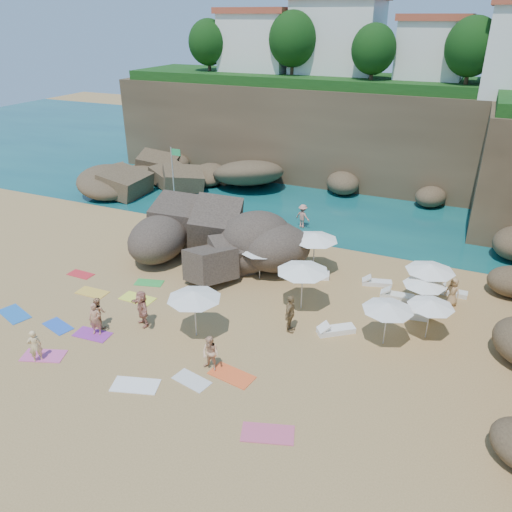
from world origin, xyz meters
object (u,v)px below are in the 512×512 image
at_px(person_stand_6, 35,346).
at_px(person_stand_4, 453,292).
at_px(parasol_1, 425,282).
at_px(person_stand_2, 303,216).
at_px(parasol_0, 260,249).
at_px(flag_pole, 174,168).
at_px(lounger_0, 377,283).
at_px(person_stand_3, 290,314).
at_px(parasol_2, 315,236).
at_px(person_stand_5, 218,222).
at_px(person_stand_1, 98,312).
at_px(rock_outcrop, 209,267).

bearing_deg(person_stand_6, person_stand_4, 163.10).
height_order(parasol_1, person_stand_2, parasol_1).
bearing_deg(parasol_0, parasol_1, -1.25).
relative_size(flag_pole, lounger_0, 2.77).
height_order(parasol_1, person_stand_6, parasol_1).
bearing_deg(parasol_1, parasol_0, 178.75).
distance_m(flag_pole, person_stand_3, 19.51).
distance_m(flag_pole, lounger_0, 18.76).
height_order(parasol_2, person_stand_6, parasol_2).
bearing_deg(parasol_1, person_stand_5, 160.64).
bearing_deg(parasol_1, flag_pole, 155.62).
distance_m(lounger_0, person_stand_4, 3.99).
distance_m(parasol_2, person_stand_3, 6.28).
distance_m(parasol_0, parasol_1, 8.78).
height_order(flag_pole, person_stand_5, flag_pole).
bearing_deg(parasol_2, parasol_0, -143.86).
height_order(flag_pole, person_stand_2, flag_pole).
xyz_separation_m(lounger_0, person_stand_4, (3.89, -0.58, 0.64)).
height_order(person_stand_1, person_stand_4, person_stand_1).
bearing_deg(person_stand_1, person_stand_5, -76.92).
bearing_deg(parasol_1, person_stand_6, -144.01).
xyz_separation_m(person_stand_1, person_stand_5, (-0.11, 12.21, 0.09)).
bearing_deg(person_stand_2, person_stand_4, 164.00).
relative_size(parasol_2, person_stand_6, 1.72).
distance_m(parasol_0, person_stand_3, 5.48).
xyz_separation_m(parasol_2, person_stand_6, (-8.27, -12.58, -1.51)).
distance_m(flag_pole, person_stand_1, 17.50).
distance_m(parasol_1, person_stand_6, 17.94).
distance_m(rock_outcrop, person_stand_2, 8.62).
distance_m(rock_outcrop, person_stand_3, 7.95).
bearing_deg(person_stand_1, person_stand_3, -146.05).
distance_m(rock_outcrop, person_stand_6, 11.04).
bearing_deg(parasol_0, flag_pole, 141.47).
relative_size(person_stand_1, person_stand_6, 1.01).
bearing_deg(person_stand_6, rock_outcrop, -157.04).
xyz_separation_m(person_stand_4, person_stand_5, (-15.24, 3.36, 0.10)).
xyz_separation_m(parasol_0, person_stand_6, (-5.72, -10.72, -1.06)).
bearing_deg(person_stand_1, flag_pole, -57.20).
relative_size(person_stand_2, person_stand_3, 0.89).
bearing_deg(parasol_2, person_stand_2, 114.40).
height_order(person_stand_4, person_stand_5, person_stand_5).
height_order(parasol_1, person_stand_3, parasol_1).
distance_m(person_stand_1, person_stand_5, 12.21).
relative_size(person_stand_3, person_stand_4, 1.24).
distance_m(parasol_1, person_stand_4, 2.26).
height_order(parasol_0, person_stand_1, parasol_0).
distance_m(lounger_0, person_stand_2, 8.94).
relative_size(lounger_0, person_stand_2, 0.95).
xyz_separation_m(flag_pole, lounger_0, (17.25, -6.87, -2.70)).
bearing_deg(parasol_0, person_stand_2, 91.84).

